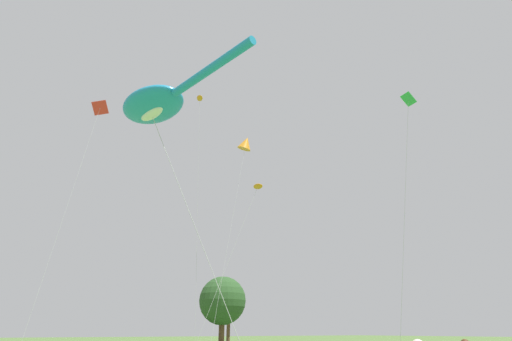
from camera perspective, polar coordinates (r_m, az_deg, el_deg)
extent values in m
ellipsoid|color=#1E8CBF|center=(20.07, -14.85, 9.15)|extent=(3.27, 4.29, 1.04)
cylinder|color=#1E8CBF|center=(16.89, -6.71, 14.49)|extent=(1.52, 4.97, 0.37)
ellipsoid|color=white|center=(19.83, -14.98, 7.99)|extent=(0.96, 1.78, 0.37)
cylinder|color=#B2B2B7|center=(16.98, -8.68, -8.66)|extent=(4.15, 3.04, 11.54)
ellipsoid|color=orange|center=(28.67, 0.28, -2.34)|extent=(0.66, 0.94, 0.41)
cylinder|color=#B2B2B7|center=(26.09, -4.22, -13.50)|extent=(4.71, 0.12, 11.66)
cube|color=green|center=(30.38, 21.37, 9.69)|extent=(0.98, 1.00, 0.87)
cylinder|color=#B2B2B7|center=(28.32, 20.84, -7.11)|extent=(0.39, 4.02, 17.17)
ellipsoid|color=orange|center=(43.37, -8.23, 10.42)|extent=(0.79, 1.12, 0.51)
cylinder|color=#B2B2B7|center=(37.36, -8.54, -5.41)|extent=(0.27, 1.80, 25.16)
cone|color=orange|center=(37.00, -1.52, 4.00)|extent=(1.87, 2.01, 1.53)
cylinder|color=#B2B2B7|center=(31.97, -3.82, -9.12)|extent=(4.15, 2.31, 18.27)
cube|color=red|center=(35.76, -21.80, 8.51)|extent=(1.55, 1.11, 1.15)
cylinder|color=#B2B2B7|center=(31.00, -26.12, -5.53)|extent=(2.48, 2.22, 19.22)
cylinder|color=#513823|center=(61.74, -5.06, -22.50)|extent=(0.84, 0.84, 3.30)
sphere|color=#284C23|center=(61.89, -4.92, -18.39)|extent=(6.98, 6.98, 6.98)
cylinder|color=#513823|center=(73.61, -4.07, -21.96)|extent=(0.62, 0.62, 4.72)
sphere|color=#2D5628|center=(73.77, -3.97, -18.51)|extent=(5.20, 5.20, 5.20)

